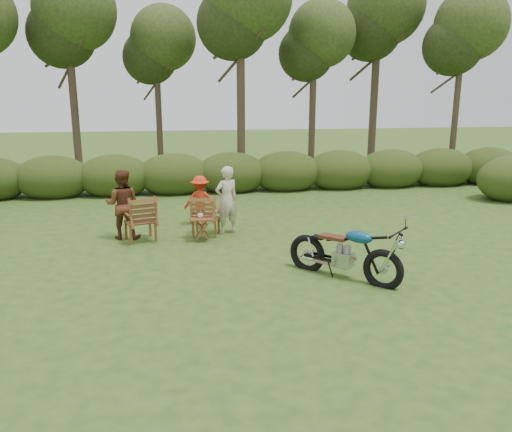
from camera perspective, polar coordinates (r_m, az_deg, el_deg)
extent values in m
plane|color=#284918|center=(9.25, 3.85, -7.57)|extent=(80.00, 80.00, 0.00)
cylinder|color=#3C3121|center=(19.78, -20.22, 13.64)|extent=(0.28, 0.28, 7.20)
sphere|color=#263B16|center=(19.94, -20.79, 20.07)|extent=(2.88, 2.88, 2.88)
cylinder|color=#3C3121|center=(20.58, -11.12, 12.93)|extent=(0.24, 0.24, 6.30)
sphere|color=#263B16|center=(20.66, -11.39, 18.36)|extent=(2.52, 2.52, 2.52)
cylinder|color=#3C3121|center=(18.56, -1.75, 15.19)|extent=(0.30, 0.30, 7.65)
sphere|color=#263B16|center=(18.77, -1.81, 22.47)|extent=(3.06, 3.06, 3.06)
cylinder|color=#3C3121|center=(20.25, 6.50, 13.33)|extent=(0.26, 0.26, 6.48)
sphere|color=#263B16|center=(20.34, 6.66, 19.02)|extent=(2.59, 2.59, 2.59)
cylinder|color=#3C3121|center=(22.28, 13.44, 14.94)|extent=(0.32, 0.32, 7.92)
sphere|color=#263B16|center=(22.49, 13.82, 21.22)|extent=(3.17, 3.17, 3.17)
cylinder|color=#3C3121|center=(21.43, 22.03, 12.95)|extent=(0.24, 0.24, 6.84)
sphere|color=#263B16|center=(21.55, 22.56, 18.60)|extent=(2.74, 2.74, 2.74)
ellipsoid|color=#2A3C16|center=(18.03, -22.18, 4.03)|extent=(2.52, 1.68, 1.51)
ellipsoid|color=#2A3C16|center=(17.70, -15.85, 4.36)|extent=(2.52, 1.68, 1.51)
ellipsoid|color=#2A3C16|center=(17.59, -9.35, 4.65)|extent=(2.52, 1.68, 1.51)
ellipsoid|color=#2A3C16|center=(17.71, -2.84, 4.87)|extent=(2.52, 1.68, 1.51)
ellipsoid|color=#2A3C16|center=(18.05, 3.50, 5.03)|extent=(2.52, 1.68, 1.51)
ellipsoid|color=#2A3C16|center=(18.60, 9.54, 5.13)|extent=(2.52, 1.68, 1.51)
ellipsoid|color=#2A3C16|center=(19.34, 15.18, 5.16)|extent=(2.52, 1.68, 1.51)
ellipsoid|color=#2A3C16|center=(20.25, 20.35, 5.16)|extent=(2.52, 1.68, 1.51)
ellipsoid|color=#2A3C16|center=(21.31, 25.05, 5.11)|extent=(2.52, 1.68, 1.51)
imported|color=#F1E1C6|center=(11.72, -6.39, 0.06)|extent=(0.14, 0.14, 0.10)
imported|color=beige|center=(12.43, -3.32, -1.94)|extent=(0.72, 0.61, 1.67)
imported|color=#5A2D19|center=(12.40, -14.79, -2.43)|extent=(0.89, 0.73, 1.66)
imported|color=red|center=(13.27, -6.31, -0.99)|extent=(0.89, 0.56, 1.31)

